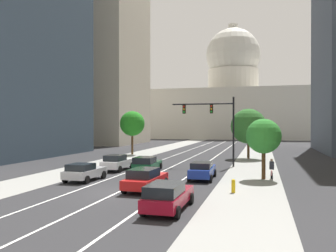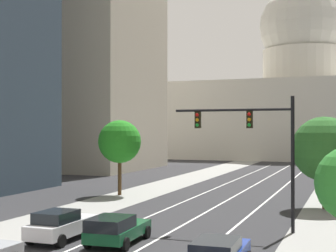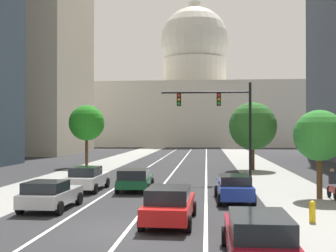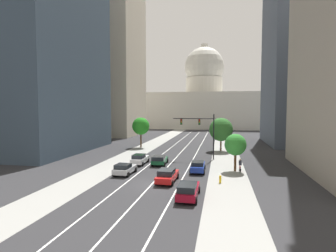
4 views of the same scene
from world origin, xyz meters
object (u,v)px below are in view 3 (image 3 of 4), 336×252
object	(u,v)px
car_silver	(50,194)
car_red	(169,204)
street_tree_mid_right	(319,136)
street_tree_near_right	(253,126)
car_white	(88,178)
fire_hydrant	(312,211)
car_blue	(234,187)
traffic_signal_mast	(224,113)
car_crimson	(258,236)
car_green	(135,179)
street_tree_mid_left	(87,123)
cyclist	(332,184)
capitol_building	(195,99)

from	to	relation	value
car_silver	car_red	xyz separation A→B (m)	(6.00, -2.46, 0.04)
car_silver	street_tree_mid_right	world-z (taller)	street_tree_mid_right
car_silver	street_tree_near_right	bearing A→B (deg)	-27.23
car_white	fire_hydrant	size ratio (longest dim) A/B	4.93
car_blue	traffic_signal_mast	distance (m)	10.20
car_silver	street_tree_near_right	xyz separation A→B (m)	(11.99, 21.81, 3.51)
car_crimson	car_blue	bearing A→B (deg)	0.24
car_green	street_tree_mid_left	xyz separation A→B (m)	(-7.95, 16.97, 3.83)
car_red	car_white	size ratio (longest dim) A/B	1.08
traffic_signal_mast	car_green	bearing A→B (deg)	-135.16
cyclist	street_tree_mid_right	world-z (taller)	street_tree_mid_right
car_red	street_tree_near_right	xyz separation A→B (m)	(5.99, 24.27, 3.46)
car_green	street_tree_mid_right	size ratio (longest dim) A/B	0.89
street_tree_near_right	fire_hydrant	bearing A→B (deg)	-90.11
fire_hydrant	car_blue	bearing A→B (deg)	120.14
capitol_building	street_tree_near_right	bearing A→B (deg)	-83.66
traffic_signal_mast	fire_hydrant	xyz separation A→B (m)	(3.12, -14.25, -4.70)
car_silver	car_blue	size ratio (longest dim) A/B	0.89
traffic_signal_mast	car_crimson	bearing A→B (deg)	-89.47
car_green	car_blue	xyz separation A→B (m)	(5.99, -3.43, 0.00)
street_tree_near_right	car_blue	bearing A→B (deg)	-99.13
car_white	street_tree_mid_right	bearing A→B (deg)	-97.43
car_blue	street_tree_mid_right	distance (m)	5.79
cyclist	street_tree_mid_left	world-z (taller)	street_tree_mid_left
car_red	cyclist	size ratio (longest dim) A/B	2.81
car_red	car_blue	xyz separation A→B (m)	(3.01, 5.74, -0.02)
car_white	cyclist	size ratio (longest dim) A/B	2.61
car_silver	car_white	size ratio (longest dim) A/B	0.92
car_crimson	car_silver	bearing A→B (deg)	50.02
car_red	capitol_building	bearing A→B (deg)	2.70
street_tree_near_right	car_white	bearing A→B (deg)	-128.21
car_white	fire_hydrant	bearing A→B (deg)	-124.72
car_blue	cyclist	size ratio (longest dim) A/B	2.70
car_crimson	street_tree_mid_left	bearing A→B (deg)	24.26
car_white	cyclist	bearing A→B (deg)	-97.91
car_silver	fire_hydrant	size ratio (longest dim) A/B	4.52
car_crimson	street_tree_mid_right	world-z (taller)	street_tree_mid_right
car_green	cyclist	distance (m)	11.72
car_silver	car_red	world-z (taller)	car_red
street_tree_mid_left	car_crimson	bearing A→B (deg)	-66.00
street_tree_near_right	traffic_signal_mast	bearing A→B (deg)	-108.75
car_green	street_tree_mid_left	size ratio (longest dim) A/B	0.69
car_crimson	fire_hydrant	size ratio (longest dim) A/B	5.27
traffic_signal_mast	cyclist	xyz separation A→B (m)	(5.71, -7.98, -4.31)
car_silver	car_blue	world-z (taller)	car_blue
car_green	cyclist	size ratio (longest dim) A/B	2.59
car_crimson	traffic_signal_mast	world-z (taller)	traffic_signal_mast
capitol_building	car_silver	xyz separation A→B (m)	(-4.51, -89.20, -10.92)
capitol_building	traffic_signal_mast	bearing A→B (deg)	-86.78
car_white	car_crimson	bearing A→B (deg)	-147.38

